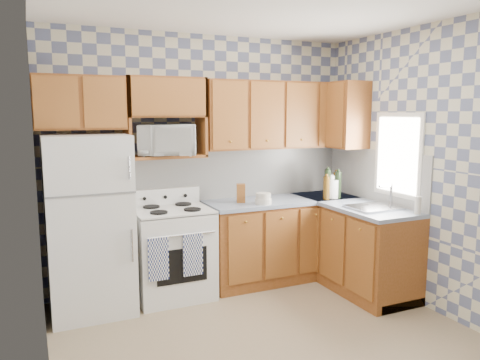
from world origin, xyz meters
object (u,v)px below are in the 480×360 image
refrigerator (89,225)px  stove_body (173,254)px  electric_kettle (332,189)px  microwave (167,140)px

refrigerator → stove_body: 0.89m
stove_body → electric_kettle: (1.82, -0.17, 0.57)m
microwave → electric_kettle: size_ratio=2.69×
stove_body → electric_kettle: electric_kettle is taller
refrigerator → microwave: (0.80, 0.14, 0.77)m
refrigerator → microwave: bearing=9.6°
stove_body → microwave: size_ratio=1.59×
refrigerator → stove_body: (0.80, 0.03, -0.39)m
electric_kettle → microwave: bearing=171.4°
refrigerator → stove_body: bearing=1.8°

